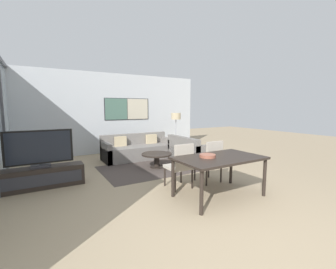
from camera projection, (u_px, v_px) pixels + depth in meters
name	position (u px, v px, depth m)	size (l,w,h in m)	color
ground_plane	(247.00, 233.00, 2.89)	(24.00, 24.00, 0.00)	#9E896B
wall_back	(111.00, 113.00, 7.94)	(6.92, 0.09, 2.80)	silver
area_rug	(157.00, 167.00, 6.04)	(2.88, 1.82, 0.01)	#473D38
tv_console	(42.00, 178.00, 4.49)	(1.58, 0.40, 0.42)	black
television	(40.00, 149.00, 4.42)	(1.21, 0.20, 0.74)	#2D2D33
sofa_main	(138.00, 150.00, 7.12)	(2.20, 0.87, 0.77)	slate
sofa_side	(191.00, 153.00, 6.64)	(0.87, 1.46, 0.77)	slate
coffee_table	(157.00, 157.00, 6.00)	(0.81, 0.81, 0.39)	black
dining_table	(219.00, 161.00, 4.01)	(1.57, 0.93, 0.73)	black
dining_chair_left	(181.00, 164.00, 4.43)	(0.46, 0.46, 0.91)	#B2A899
dining_chair_centre	(211.00, 159.00, 4.79)	(0.46, 0.46, 0.91)	#B2A899
fruit_bowl	(208.00, 155.00, 3.98)	(0.29, 0.29, 0.05)	#995642
floor_lamp	(176.00, 120.00, 7.72)	(0.32, 0.32, 1.42)	#2D2D33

